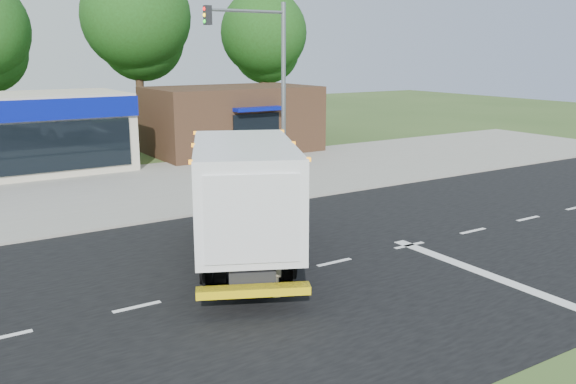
% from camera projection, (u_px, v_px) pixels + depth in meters
% --- Properties ---
extents(ground, '(120.00, 120.00, 0.00)m').
position_uv_depth(ground, '(334.00, 263.00, 18.00)').
color(ground, '#385123').
rests_on(ground, ground).
extents(road_asphalt, '(60.00, 14.00, 0.02)m').
position_uv_depth(road_asphalt, '(334.00, 263.00, 18.00)').
color(road_asphalt, black).
rests_on(road_asphalt, ground).
extents(sidewalk, '(60.00, 2.40, 0.12)m').
position_uv_depth(sidewalk, '(213.00, 204.00, 24.73)').
color(sidewalk, gray).
rests_on(sidewalk, ground).
extents(parking_apron, '(60.00, 9.00, 0.02)m').
position_uv_depth(parking_apron, '(161.00, 180.00, 29.51)').
color(parking_apron, gray).
rests_on(parking_apron, ground).
extents(lane_markings, '(55.20, 7.00, 0.01)m').
position_uv_depth(lane_markings, '(400.00, 267.00, 17.60)').
color(lane_markings, silver).
rests_on(lane_markings, road_asphalt).
extents(ems_box_truck, '(5.83, 8.61, 3.68)m').
position_uv_depth(ems_box_truck, '(243.00, 191.00, 17.75)').
color(ems_box_truck, black).
rests_on(ems_box_truck, ground).
extents(emergency_worker, '(0.73, 0.84, 2.04)m').
position_uv_depth(emergency_worker, '(276.00, 258.00, 15.42)').
color(emergency_worker, tan).
rests_on(emergency_worker, ground).
extents(brown_storefront, '(10.00, 6.70, 4.00)m').
position_uv_depth(brown_storefront, '(232.00, 119.00, 37.64)').
color(brown_storefront, '#382316').
rests_on(brown_storefront, ground).
extents(traffic_signal_pole, '(3.51, 0.25, 8.00)m').
position_uv_depth(traffic_signal_pole, '(270.00, 81.00, 24.37)').
color(traffic_signal_pole, gray).
rests_on(traffic_signal_pole, ground).
extents(background_trees, '(36.77, 7.39, 12.10)m').
position_uv_depth(background_trees, '(63.00, 31.00, 39.04)').
color(background_trees, '#332114').
rests_on(background_trees, ground).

